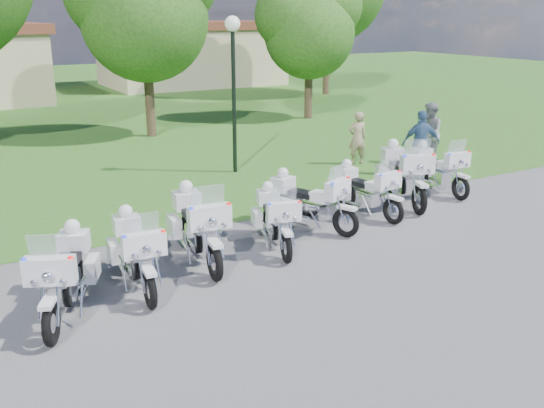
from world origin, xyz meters
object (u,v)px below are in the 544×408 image
motorcycle_3 (275,218)px  bystander_b (429,133)px  motorcycle_5 (366,189)px  bystander_a (357,138)px  bystander_c (421,143)px  motorcycle_2 (198,225)px  lamp_post (233,57)px  motorcycle_1 (136,251)px  motorcycle_7 (438,168)px  motorcycle_4 (309,200)px  motorcycle_6 (403,173)px  motorcycle_0 (65,273)px

motorcycle_3 → bystander_b: (7.80, 3.84, 0.36)m
motorcycle_5 → bystander_a: (2.87, 4.10, 0.22)m
bystander_b → bystander_c: bearing=-15.6°
motorcycle_2 → lamp_post: (3.64, 5.78, 2.67)m
motorcycle_1 → motorcycle_3: size_ratio=1.10×
bystander_a → bystander_c: bystander_c is taller
motorcycle_2 → bystander_b: 10.17m
motorcycle_2 → motorcycle_3: motorcycle_2 is taller
bystander_a → motorcycle_5: bearing=66.7°
motorcycle_2 → bystander_c: bearing=-154.2°
motorcycle_2 → motorcycle_7: size_ratio=1.12×
motorcycle_3 → motorcycle_2: bearing=12.7°
motorcycle_3 → motorcycle_4: bearing=-137.3°
motorcycle_1 → lamp_post: lamp_post is taller
motorcycle_2 → bystander_c: (8.24, 2.79, 0.24)m
motorcycle_4 → bystander_c: 5.86m
motorcycle_3 → lamp_post: 6.80m
motorcycle_2 → motorcycle_6: motorcycle_6 is taller
motorcycle_4 → lamp_post: 6.00m
motorcycle_1 → motorcycle_5: 6.08m
motorcycle_5 → bystander_c: 4.26m
lamp_post → motorcycle_2: bearing=-122.2°
motorcycle_7 → motorcycle_5: bearing=17.8°
lamp_post → motorcycle_5: bearing=-79.8°
bystander_c → motorcycle_2: bearing=42.0°
lamp_post → bystander_b: bearing=-19.3°
motorcycle_7 → lamp_post: lamp_post is taller
motorcycle_4 → bystander_a: (4.57, 4.27, 0.19)m
motorcycle_0 → motorcycle_1: bearing=-136.8°
motorcycle_5 → bystander_a: bearing=-130.9°
motorcycle_6 → motorcycle_5: bearing=33.7°
motorcycle_6 → bystander_c: bystander_c is taller
motorcycle_7 → bystander_b: bystander_b is taller
motorcycle_0 → motorcycle_7: (10.15, 2.28, -0.03)m
motorcycle_1 → motorcycle_5: bearing=-162.9°
motorcycle_0 → motorcycle_1: size_ratio=0.96×
motorcycle_6 → lamp_post: (-2.38, 4.77, 2.65)m
motorcycle_1 → motorcycle_0: bearing=24.5°
bystander_a → bystander_b: (2.03, -1.03, 0.14)m
motorcycle_5 → motorcycle_1: bearing=5.6°
motorcycle_6 → motorcycle_4: bearing=29.4°
motorcycle_2 → motorcycle_7: bearing=-163.2°
motorcycle_4 → motorcycle_6: motorcycle_6 is taller
motorcycle_0 → motorcycle_7: size_ratio=0.98×
motorcycle_4 → lamp_post: size_ratio=0.48×
motorcycle_2 → lamp_post: lamp_post is taller
motorcycle_0 → motorcycle_7: 10.40m
motorcycle_6 → bystander_b: size_ratio=1.30×
motorcycle_1 → motorcycle_7: 9.06m
bystander_b → motorcycle_1: bearing=-32.0°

